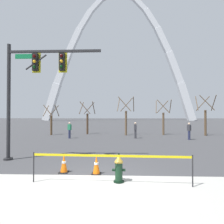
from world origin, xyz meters
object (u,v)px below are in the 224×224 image
pedestrian_standing_center (189,131)px  pedestrian_walking_right (70,130)px  fire_hydrant (119,169)px  traffic_cone_by_hydrant (64,164)px  monument_arch (118,63)px  pedestrian_walking_left (135,130)px  traffic_signal_gantry (30,81)px  traffic_cone_mid_sidewalk (96,165)px

pedestrian_standing_center → pedestrian_walking_right: bearing=177.0°
fire_hydrant → pedestrian_standing_center: pedestrian_standing_center is taller
traffic_cone_by_hydrant → monument_arch: (1.58, 69.26, 22.60)m
fire_hydrant → monument_arch: (-0.64, 70.31, 22.50)m
fire_hydrant → pedestrian_standing_center: bearing=60.8°
traffic_cone_by_hydrant → pedestrian_walking_left: (3.80, 11.41, 0.46)m
traffic_signal_gantry → traffic_cone_mid_sidewalk: bearing=-30.8°
traffic_cone_mid_sidewalk → pedestrian_walking_right: size_ratio=0.46×
pedestrian_walking_right → traffic_cone_mid_sidewalk: bearing=-70.4°
pedestrian_walking_left → traffic_cone_by_hydrant: bearing=-108.4°
traffic_cone_by_hydrant → monument_arch: bearing=88.7°
monument_arch → pedestrian_walking_right: (-4.27, -58.10, -22.15)m
traffic_cone_by_hydrant → pedestrian_walking_right: (-2.69, 11.16, 0.46)m
fire_hydrant → traffic_cone_mid_sidewalk: (-0.88, 0.89, -0.11)m
fire_hydrant → pedestrian_walking_left: pedestrian_walking_left is taller
pedestrian_standing_center → traffic_cone_mid_sidewalk: bearing=-124.5°
pedestrian_walking_left → traffic_signal_gantry: bearing=-123.3°
traffic_cone_mid_sidewalk → pedestrian_walking_right: pedestrian_walking_right is taller
monument_arch → pedestrian_standing_center: monument_arch is taller
traffic_cone_by_hydrant → pedestrian_standing_center: pedestrian_standing_center is taller
pedestrian_standing_center → monument_arch: bearing=96.9°
fire_hydrant → traffic_cone_by_hydrant: (-2.22, 1.05, -0.11)m
traffic_cone_mid_sidewalk → pedestrian_walking_right: (-4.02, 11.32, 0.46)m
traffic_cone_mid_sidewalk → pedestrian_standing_center: 13.03m
traffic_cone_by_hydrant → pedestrian_standing_center: 13.70m
pedestrian_walking_left → pedestrian_walking_right: size_ratio=1.00×
traffic_cone_by_hydrant → traffic_cone_mid_sidewalk: (1.34, -0.16, 0.00)m
pedestrian_standing_center → pedestrian_walking_right: 11.42m
pedestrian_walking_left → fire_hydrant: bearing=-97.2°
monument_arch → pedestrian_standing_center: 63.14m
fire_hydrant → traffic_signal_gantry: size_ratio=0.17×
pedestrian_standing_center → fire_hydrant: bearing=-119.2°
pedestrian_walking_left → pedestrian_standing_center: bearing=-9.8°
traffic_cone_by_hydrant → pedestrian_standing_center: bearing=50.5°
fire_hydrant → traffic_signal_gantry: bearing=146.0°
traffic_signal_gantry → pedestrian_walking_left: bearing=56.7°
fire_hydrant → pedestrian_standing_center: size_ratio=0.62×
traffic_cone_mid_sidewalk → fire_hydrant: bearing=-45.0°
traffic_cone_mid_sidewalk → pedestrian_standing_center: size_ratio=0.46×
traffic_cone_by_hydrant → traffic_cone_mid_sidewalk: same height
traffic_cone_mid_sidewalk → traffic_signal_gantry: traffic_signal_gantry is taller
pedestrian_walking_left → pedestrian_walking_right: (-6.48, -0.25, 0.00)m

